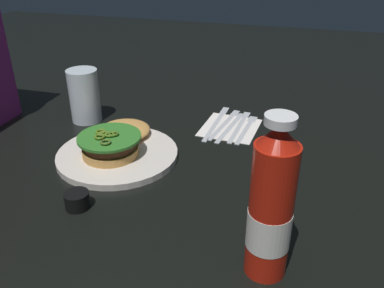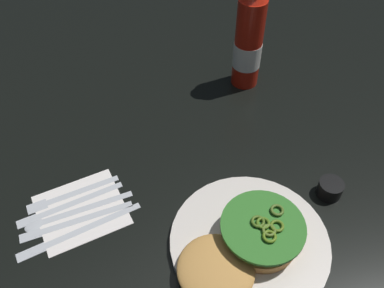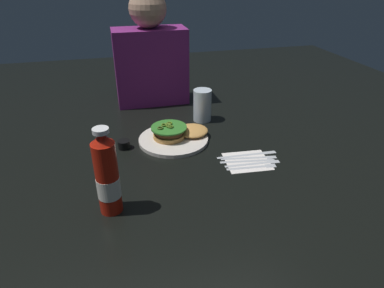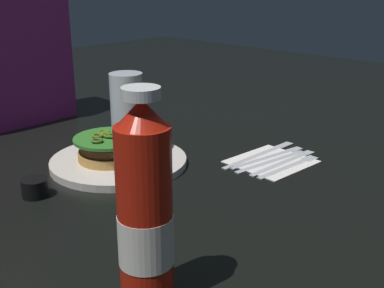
{
  "view_description": "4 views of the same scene",
  "coord_description": "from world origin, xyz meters",
  "px_view_note": "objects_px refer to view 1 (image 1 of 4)",
  "views": [
    {
      "loc": [
        -0.71,
        -0.29,
        0.46
      ],
      "look_at": [
        -0.03,
        -0.09,
        0.08
      ],
      "focal_mm": 38.38,
      "sensor_mm": 36.0,
      "label": 1
    },
    {
      "loc": [
        0.28,
        0.35,
        0.64
      ],
      "look_at": [
        0.01,
        -0.09,
        0.08
      ],
      "focal_mm": 38.84,
      "sensor_mm": 36.0,
      "label": 2
    },
    {
      "loc": [
        -0.2,
        -1.04,
        0.62
      ],
      "look_at": [
        0.04,
        -0.08,
        0.08
      ],
      "focal_mm": 31.22,
      "sensor_mm": 36.0,
      "label": 3
    },
    {
      "loc": [
        -0.57,
        -0.65,
        0.37
      ],
      "look_at": [
        0.03,
        -0.09,
        0.08
      ],
      "focal_mm": 47.18,
      "sensor_mm": 36.0,
      "label": 4
    }
  ],
  "objects_px": {
    "fork_utensil": "(248,126)",
    "table_knife": "(240,123)",
    "ketchup_bottle": "(271,209)",
    "dinner_plate": "(118,155)",
    "butter_knife": "(218,120)",
    "spoon_utensil": "(234,122)",
    "water_glass": "(84,96)",
    "steak_knife": "(226,121)",
    "burger_sandwich": "(115,140)",
    "condiment_cup": "(77,200)",
    "napkin": "(230,127)"
  },
  "relations": [
    {
      "from": "fork_utensil",
      "to": "table_knife",
      "type": "distance_m",
      "value": 0.02
    },
    {
      "from": "ketchup_bottle",
      "to": "dinner_plate",
      "type": "bearing_deg",
      "value": 55.22
    },
    {
      "from": "table_knife",
      "to": "butter_knife",
      "type": "xyz_separation_m",
      "value": [
        0.01,
        0.06,
        0.0
      ]
    },
    {
      "from": "table_knife",
      "to": "dinner_plate",
      "type": "bearing_deg",
      "value": 136.09
    },
    {
      "from": "ketchup_bottle",
      "to": "butter_knife",
      "type": "distance_m",
      "value": 0.55
    },
    {
      "from": "table_knife",
      "to": "spoon_utensil",
      "type": "height_order",
      "value": "same"
    },
    {
      "from": "dinner_plate",
      "to": "table_knife",
      "type": "bearing_deg",
      "value": -43.91
    },
    {
      "from": "water_glass",
      "to": "fork_utensil",
      "type": "xyz_separation_m",
      "value": [
        0.07,
        -0.42,
        -0.06
      ]
    },
    {
      "from": "steak_knife",
      "to": "butter_knife",
      "type": "bearing_deg",
      "value": 81.4
    },
    {
      "from": "fork_utensil",
      "to": "spoon_utensil",
      "type": "bearing_deg",
      "value": 69.05
    },
    {
      "from": "dinner_plate",
      "to": "butter_knife",
      "type": "height_order",
      "value": "dinner_plate"
    },
    {
      "from": "burger_sandwich",
      "to": "spoon_utensil",
      "type": "relative_size",
      "value": 1.17
    },
    {
      "from": "condiment_cup",
      "to": "napkin",
      "type": "distance_m",
      "value": 0.46
    },
    {
      "from": "condiment_cup",
      "to": "napkin",
      "type": "height_order",
      "value": "condiment_cup"
    },
    {
      "from": "burger_sandwich",
      "to": "butter_knife",
      "type": "xyz_separation_m",
      "value": [
        0.23,
        -0.19,
        -0.03
      ]
    },
    {
      "from": "steak_knife",
      "to": "condiment_cup",
      "type": "bearing_deg",
      "value": 156.79
    },
    {
      "from": "dinner_plate",
      "to": "steak_knife",
      "type": "height_order",
      "value": "dinner_plate"
    },
    {
      "from": "napkin",
      "to": "steak_knife",
      "type": "bearing_deg",
      "value": 31.37
    },
    {
      "from": "dinner_plate",
      "to": "water_glass",
      "type": "relative_size",
      "value": 1.94
    },
    {
      "from": "table_knife",
      "to": "spoon_utensil",
      "type": "relative_size",
      "value": 1.01
    },
    {
      "from": "fork_utensil",
      "to": "spoon_utensil",
      "type": "height_order",
      "value": "same"
    },
    {
      "from": "butter_knife",
      "to": "steak_knife",
      "type": "bearing_deg",
      "value": -98.6
    },
    {
      "from": "spoon_utensil",
      "to": "steak_knife",
      "type": "height_order",
      "value": "same"
    },
    {
      "from": "burger_sandwich",
      "to": "table_knife",
      "type": "distance_m",
      "value": 0.34
    },
    {
      "from": "condiment_cup",
      "to": "steak_knife",
      "type": "xyz_separation_m",
      "value": [
        0.44,
        -0.19,
        -0.01
      ]
    },
    {
      "from": "fork_utensil",
      "to": "steak_knife",
      "type": "height_order",
      "value": "same"
    },
    {
      "from": "napkin",
      "to": "butter_knife",
      "type": "height_order",
      "value": "butter_knife"
    },
    {
      "from": "water_glass",
      "to": "steak_knife",
      "type": "relative_size",
      "value": 0.69
    },
    {
      "from": "fork_utensil",
      "to": "spoon_utensil",
      "type": "relative_size",
      "value": 0.89
    },
    {
      "from": "butter_knife",
      "to": "table_knife",
      "type": "bearing_deg",
      "value": -96.19
    },
    {
      "from": "condiment_cup",
      "to": "fork_utensil",
      "type": "bearing_deg",
      "value": -30.13
    },
    {
      "from": "fork_utensil",
      "to": "burger_sandwich",
      "type": "bearing_deg",
      "value": 128.92
    },
    {
      "from": "condiment_cup",
      "to": "table_knife",
      "type": "height_order",
      "value": "condiment_cup"
    },
    {
      "from": "ketchup_bottle",
      "to": "condiment_cup",
      "type": "xyz_separation_m",
      "value": [
        0.06,
        0.35,
        -0.1
      ]
    },
    {
      "from": "water_glass",
      "to": "butter_knife",
      "type": "bearing_deg",
      "value": -75.45
    },
    {
      "from": "napkin",
      "to": "spoon_utensil",
      "type": "distance_m",
      "value": 0.03
    },
    {
      "from": "burger_sandwich",
      "to": "fork_utensil",
      "type": "xyz_separation_m",
      "value": [
        0.22,
        -0.27,
        -0.03
      ]
    },
    {
      "from": "ketchup_bottle",
      "to": "water_glass",
      "type": "relative_size",
      "value": 1.84
    },
    {
      "from": "burger_sandwich",
      "to": "condiment_cup",
      "type": "relative_size",
      "value": 5.0
    },
    {
      "from": "burger_sandwich",
      "to": "dinner_plate",
      "type": "bearing_deg",
      "value": -146.96
    },
    {
      "from": "condiment_cup",
      "to": "table_knife",
      "type": "bearing_deg",
      "value": -27.51
    },
    {
      "from": "burger_sandwich",
      "to": "steak_knife",
      "type": "relative_size",
      "value": 1.15
    },
    {
      "from": "water_glass",
      "to": "burger_sandwich",
      "type": "bearing_deg",
      "value": -133.24
    },
    {
      "from": "dinner_plate",
      "to": "fork_utensil",
      "type": "distance_m",
      "value": 0.35
    },
    {
      "from": "burger_sandwich",
      "to": "fork_utensil",
      "type": "distance_m",
      "value": 0.35
    },
    {
      "from": "dinner_plate",
      "to": "napkin",
      "type": "xyz_separation_m",
      "value": [
        0.22,
        -0.21,
        -0.01
      ]
    },
    {
      "from": "spoon_utensil",
      "to": "butter_knife",
      "type": "xyz_separation_m",
      "value": [
        0.0,
        0.04,
        -0.0
      ]
    },
    {
      "from": "steak_knife",
      "to": "burger_sandwich",
      "type": "bearing_deg",
      "value": 137.61
    },
    {
      "from": "dinner_plate",
      "to": "table_knife",
      "type": "distance_m",
      "value": 0.34
    },
    {
      "from": "condiment_cup",
      "to": "butter_knife",
      "type": "bearing_deg",
      "value": -20.38
    }
  ]
}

